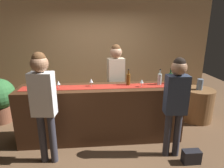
# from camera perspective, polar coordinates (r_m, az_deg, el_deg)

# --- Properties ---
(ground_plane) EXTENTS (10.00, 10.00, 0.00)m
(ground_plane) POSITION_cam_1_polar(r_m,az_deg,el_deg) (3.88, -3.12, -15.67)
(ground_plane) COLOR brown
(back_wall) EXTENTS (6.00, 0.12, 2.90)m
(back_wall) POSITION_cam_1_polar(r_m,az_deg,el_deg) (5.22, -4.14, 9.78)
(back_wall) COLOR tan
(back_wall) RESTS_ON ground
(bar_counter) EXTENTS (2.97, 0.60, 1.04)m
(bar_counter) POSITION_cam_1_polar(r_m,az_deg,el_deg) (3.63, -3.25, -8.73)
(bar_counter) COLOR #3D2314
(bar_counter) RESTS_ON ground
(counter_runner_cloth) EXTENTS (2.82, 0.28, 0.01)m
(counter_runner_cloth) POSITION_cam_1_polar(r_m,az_deg,el_deg) (3.44, -3.39, -0.84)
(counter_runner_cloth) COLOR maroon
(counter_runner_cloth) RESTS_ON bar_counter
(wine_bottle_green) EXTENTS (0.07, 0.07, 0.30)m
(wine_bottle_green) POSITION_cam_1_polar(r_m,az_deg,el_deg) (3.75, 17.03, 1.68)
(wine_bottle_green) COLOR #194723
(wine_bottle_green) RESTS_ON bar_counter
(wine_bottle_amber) EXTENTS (0.07, 0.07, 0.30)m
(wine_bottle_amber) POSITION_cam_1_polar(r_m,az_deg,el_deg) (3.53, 4.90, 1.45)
(wine_bottle_amber) COLOR brown
(wine_bottle_amber) RESTS_ON bar_counter
(wine_bottle_clear) EXTENTS (0.07, 0.07, 0.30)m
(wine_bottle_clear) POSITION_cam_1_polar(r_m,az_deg,el_deg) (3.64, 14.08, 1.48)
(wine_bottle_clear) COLOR #B2C6C1
(wine_bottle_clear) RESTS_ON bar_counter
(wine_glass_near_customer) EXTENTS (0.07, 0.07, 0.14)m
(wine_glass_near_customer) POSITION_cam_1_polar(r_m,az_deg,el_deg) (3.43, -15.79, 0.29)
(wine_glass_near_customer) COLOR silver
(wine_glass_near_customer) RESTS_ON bar_counter
(wine_glass_mid_counter) EXTENTS (0.07, 0.07, 0.14)m
(wine_glass_mid_counter) POSITION_cam_1_polar(r_m,az_deg,el_deg) (3.45, -6.25, 0.94)
(wine_glass_mid_counter) COLOR silver
(wine_glass_mid_counter) RESTS_ON bar_counter
(wine_glass_far_end) EXTENTS (0.07, 0.07, 0.14)m
(wine_glass_far_end) POSITION_cam_1_polar(r_m,az_deg,el_deg) (3.43, 8.89, 0.76)
(wine_glass_far_end) COLOR silver
(wine_glass_far_end) RESTS_ON bar_counter
(bartender) EXTENTS (0.37, 0.26, 1.75)m
(bartender) POSITION_cam_1_polar(r_m,az_deg,el_deg) (4.00, 1.14, 2.42)
(bartender) COLOR #26262B
(bartender) RESTS_ON ground
(customer_sipping) EXTENTS (0.35, 0.23, 1.66)m
(customer_sipping) POSITION_cam_1_polar(r_m,az_deg,el_deg) (3.11, 18.62, -4.12)
(customer_sipping) COLOR #33333D
(customer_sipping) RESTS_ON ground
(customer_browsing) EXTENTS (0.36, 0.25, 1.76)m
(customer_browsing) POSITION_cam_1_polar(r_m,az_deg,el_deg) (2.95, -19.96, -3.80)
(customer_browsing) COLOR #33333D
(customer_browsing) RESTS_ON ground
(round_side_table) EXTENTS (0.68, 0.68, 0.74)m
(round_side_table) POSITION_cam_1_polar(r_m,az_deg,el_deg) (4.81, 24.24, -5.64)
(round_side_table) COLOR brown
(round_side_table) RESTS_ON ground
(vase_on_side_table) EXTENTS (0.13, 0.13, 0.24)m
(vase_on_side_table) POSITION_cam_1_polar(r_m,az_deg,el_deg) (4.64, 24.84, -0.09)
(vase_on_side_table) COLOR slate
(vase_on_side_table) RESTS_ON round_side_table
(handbag) EXTENTS (0.28, 0.14, 0.22)m
(handbag) POSITION_cam_1_polar(r_m,az_deg,el_deg) (3.46, 22.67, -19.46)
(handbag) COLOR black
(handbag) RESTS_ON ground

